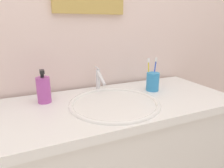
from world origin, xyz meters
name	(u,v)px	position (x,y,z in m)	size (l,w,h in m)	color
tiled_wall_back	(89,37)	(0.00, 0.30, 1.20)	(2.48, 0.04, 2.40)	beige
sink_basin	(114,111)	(0.02, -0.03, 0.86)	(0.44, 0.44, 0.12)	white
faucet	(99,79)	(0.02, 0.19, 0.97)	(0.02, 0.14, 0.13)	silver
toothbrush_cup	(153,82)	(0.30, 0.07, 0.96)	(0.07, 0.07, 0.10)	#338CCC
toothbrush_blue	(155,71)	(0.32, 0.09, 1.01)	(0.04, 0.03, 0.18)	blue
toothbrush_yellow	(149,72)	(0.29, 0.09, 1.01)	(0.01, 0.03, 0.18)	yellow
soap_dispenser	(44,89)	(-0.29, 0.13, 0.97)	(0.07, 0.07, 0.16)	#B24CA5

